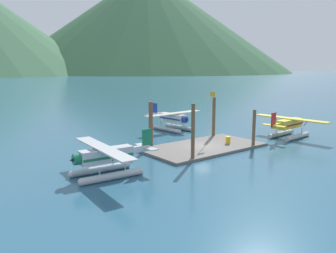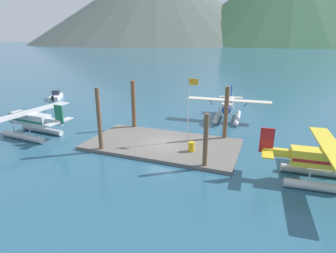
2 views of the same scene
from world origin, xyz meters
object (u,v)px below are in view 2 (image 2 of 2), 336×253
(seaplane_cream_bow_right, at_px, (228,108))
(flagpole, at_px, (190,103))
(seaplane_yellow_stbd_aft, at_px, (327,164))
(boat_white_open_west, at_px, (56,96))
(fuel_drum, at_px, (191,147))
(seaplane_silver_port_aft, at_px, (31,122))

(seaplane_cream_bow_right, bearing_deg, flagpole, -102.03)
(seaplane_yellow_stbd_aft, height_order, boat_white_open_west, seaplane_yellow_stbd_aft)
(fuel_drum, distance_m, boat_white_open_west, 32.22)
(fuel_drum, height_order, seaplane_cream_bow_right, seaplane_cream_bow_right)
(seaplane_yellow_stbd_aft, bearing_deg, seaplane_cream_bow_right, 123.14)
(seaplane_yellow_stbd_aft, bearing_deg, flagpole, 160.93)
(flagpole, relative_size, boat_white_open_west, 1.45)
(seaplane_cream_bow_right, xyz_separation_m, boat_white_open_west, (-29.88, 2.30, -1.09))
(seaplane_silver_port_aft, distance_m, seaplane_yellow_stbd_aft, 27.87)
(seaplane_silver_port_aft, distance_m, boat_white_open_west, 19.67)
(flagpole, bearing_deg, seaplane_cream_bow_right, 77.97)
(flagpole, xyz_separation_m, seaplane_silver_port_aft, (-16.45, -3.59, -2.68))
(fuel_drum, xyz_separation_m, seaplane_cream_bow_right, (1.25, 12.47, 0.84))
(flagpole, relative_size, seaplane_cream_bow_right, 0.61)
(seaplane_silver_port_aft, bearing_deg, fuel_drum, 4.35)
(seaplane_yellow_stbd_aft, relative_size, boat_white_open_west, 2.37)
(boat_white_open_west, bearing_deg, flagpole, -24.29)
(seaplane_cream_bow_right, relative_size, seaplane_silver_port_aft, 1.00)
(flagpole, xyz_separation_m, seaplane_cream_bow_right, (2.17, 10.20, -2.68))
(seaplane_silver_port_aft, bearing_deg, seaplane_cream_bow_right, 36.52)
(fuel_drum, relative_size, seaplane_silver_port_aft, 0.08)
(seaplane_cream_bow_right, distance_m, seaplane_silver_port_aft, 23.18)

